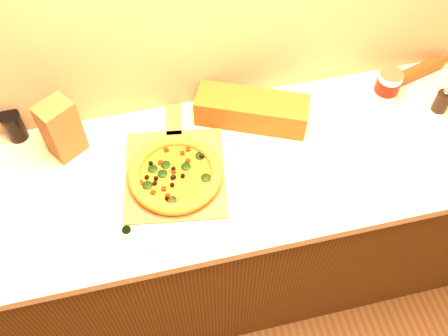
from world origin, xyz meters
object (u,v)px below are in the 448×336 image
(rolling_pin, at_px, (414,72))
(pizza, at_px, (176,174))
(coffee_canister, at_px, (388,86))
(dark_jar, at_px, (14,126))
(pizza_peel, at_px, (175,170))
(pepper_grinder, at_px, (442,101))

(rolling_pin, bearing_deg, pizza, -165.03)
(coffee_canister, height_order, dark_jar, coffee_canister)
(rolling_pin, distance_m, dark_jar, 1.54)
(pizza_peel, relative_size, coffee_canister, 4.30)
(pepper_grinder, bearing_deg, pizza_peel, -177.00)
(coffee_canister, bearing_deg, pizza, -167.20)
(pepper_grinder, xyz_separation_m, coffee_canister, (-0.18, 0.10, 0.02))
(pizza_peel, distance_m, coffee_canister, 0.86)
(coffee_canister, bearing_deg, pepper_grinder, -30.08)
(pizza_peel, distance_m, rolling_pin, 1.04)
(pepper_grinder, xyz_separation_m, dark_jar, (-1.56, 0.23, 0.01))
(pizza_peel, relative_size, pizza, 1.67)
(rolling_pin, xyz_separation_m, dark_jar, (-1.54, 0.05, 0.03))
(pepper_grinder, relative_size, coffee_canister, 0.87)
(pepper_grinder, height_order, rolling_pin, pepper_grinder)
(coffee_canister, bearing_deg, pizza_peel, -169.45)
(pizza_peel, height_order, coffee_canister, coffee_canister)
(pepper_grinder, bearing_deg, dark_jar, 171.71)
(pizza_peel, xyz_separation_m, rolling_pin, (1.01, 0.23, 0.02))
(pepper_grinder, bearing_deg, coffee_canister, 149.92)
(pizza, xyz_separation_m, rolling_pin, (1.01, 0.27, -0.00))
(dark_jar, bearing_deg, rolling_pin, -1.71)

